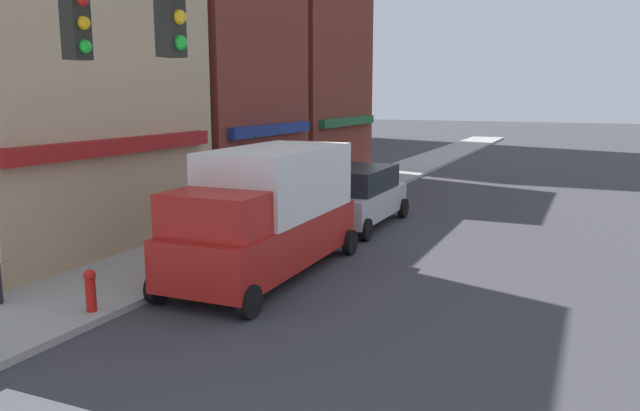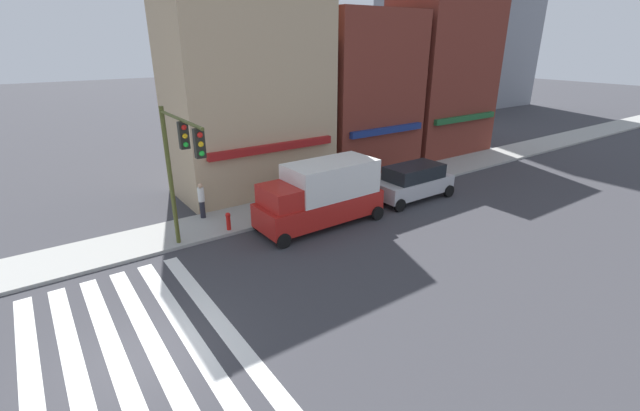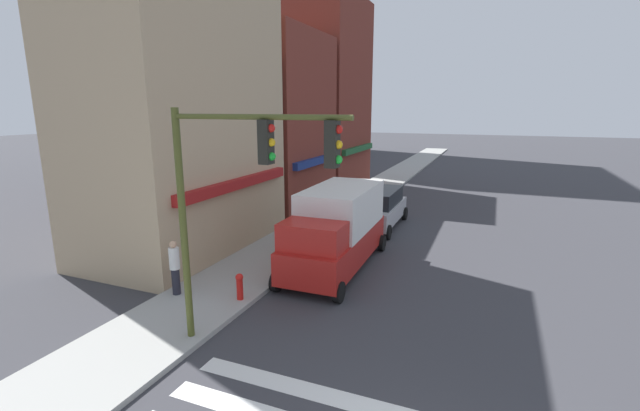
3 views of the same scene
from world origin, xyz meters
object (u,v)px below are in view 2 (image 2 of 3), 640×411
(suv_silver, at_px, (413,181))
(box_truck_red, at_px, (322,193))
(traffic_signal, at_px, (180,157))
(fire_hydrant, at_px, (228,220))
(pedestrian_white_shirt, at_px, (202,200))

(suv_silver, bearing_deg, box_truck_red, 179.61)
(traffic_signal, distance_m, fire_hydrant, 4.67)
(traffic_signal, xyz_separation_m, box_truck_red, (6.38, -0.07, -2.73))
(traffic_signal, distance_m, box_truck_red, 6.94)
(traffic_signal, height_order, box_truck_red, traffic_signal)
(traffic_signal, bearing_deg, suv_silver, -0.34)
(pedestrian_white_shirt, bearing_deg, suv_silver, -68.68)
(pedestrian_white_shirt, bearing_deg, traffic_signal, -166.30)
(box_truck_red, relative_size, suv_silver, 1.32)
(fire_hydrant, bearing_deg, traffic_signal, -145.15)
(pedestrian_white_shirt, bearing_deg, fire_hydrant, -127.36)
(pedestrian_white_shirt, distance_m, fire_hydrant, 2.18)
(suv_silver, bearing_deg, traffic_signal, 179.28)
(traffic_signal, height_order, pedestrian_white_shirt, traffic_signal)
(suv_silver, bearing_deg, fire_hydrant, 170.23)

